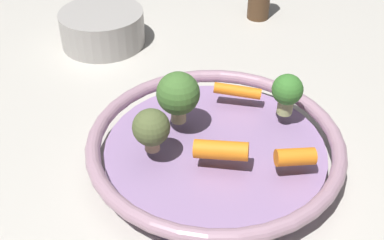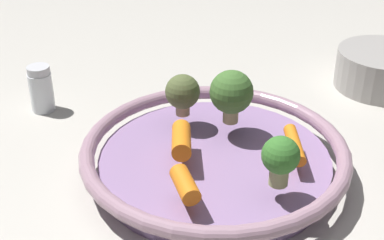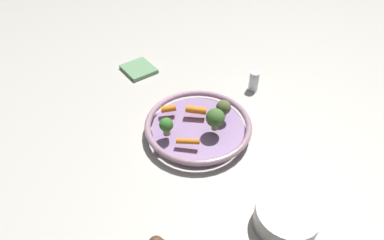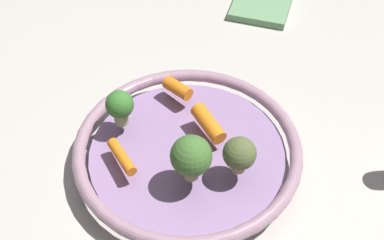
% 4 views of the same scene
% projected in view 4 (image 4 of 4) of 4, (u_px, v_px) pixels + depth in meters
% --- Properties ---
extents(ground_plane, '(2.32, 2.32, 0.00)m').
position_uv_depth(ground_plane, '(188.00, 164.00, 0.79)').
color(ground_plane, '#B7B2A8').
extents(serving_bowl, '(0.31, 0.31, 0.04)m').
position_uv_depth(serving_bowl, '(188.00, 154.00, 0.78)').
color(serving_bowl, '#8E709E').
rests_on(serving_bowl, ground_plane).
extents(baby_carrot_left, '(0.07, 0.04, 0.03)m').
position_uv_depth(baby_carrot_left, '(210.00, 125.00, 0.77)').
color(baby_carrot_left, orange).
rests_on(baby_carrot_left, serving_bowl).
extents(baby_carrot_center, '(0.05, 0.02, 0.02)m').
position_uv_depth(baby_carrot_center, '(178.00, 88.00, 0.82)').
color(baby_carrot_center, orange).
rests_on(baby_carrot_center, serving_bowl).
extents(baby_carrot_right, '(0.07, 0.03, 0.02)m').
position_uv_depth(baby_carrot_right, '(122.00, 157.00, 0.74)').
color(baby_carrot_right, orange).
rests_on(baby_carrot_right, serving_bowl).
extents(broccoli_floret_edge, '(0.04, 0.04, 0.05)m').
position_uv_depth(broccoli_floret_edge, '(239.00, 154.00, 0.71)').
color(broccoli_floret_edge, tan).
rests_on(broccoli_floret_edge, serving_bowl).
extents(broccoli_floret_large, '(0.05, 0.05, 0.07)m').
position_uv_depth(broccoli_floret_large, '(191.00, 157.00, 0.70)').
color(broccoli_floret_large, tan).
rests_on(broccoli_floret_large, serving_bowl).
extents(broccoli_floret_mid, '(0.04, 0.04, 0.05)m').
position_uv_depth(broccoli_floret_mid, '(120.00, 106.00, 0.77)').
color(broccoli_floret_mid, '#9AA666').
rests_on(broccoli_floret_mid, serving_bowl).
extents(dish_towel, '(0.14, 0.15, 0.01)m').
position_uv_depth(dish_towel, '(262.00, 4.00, 1.04)').
color(dish_towel, '#669366').
rests_on(dish_towel, ground_plane).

